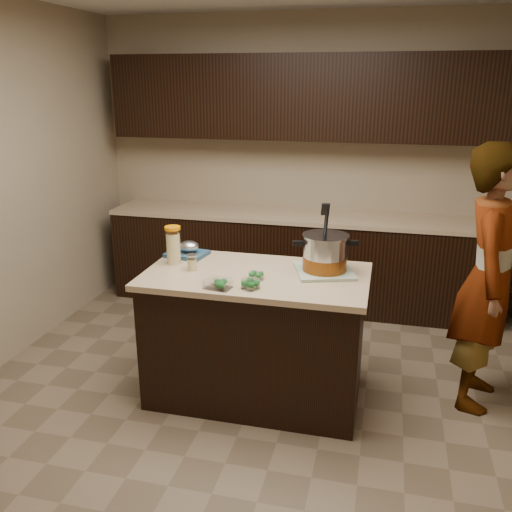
{
  "coord_description": "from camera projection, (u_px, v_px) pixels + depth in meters",
  "views": [
    {
      "loc": [
        0.79,
        -3.23,
        2.11
      ],
      "look_at": [
        0.0,
        0.0,
        1.02
      ],
      "focal_mm": 38.0,
      "sensor_mm": 36.0,
      "label": 1
    }
  ],
  "objects": [
    {
      "name": "room_shell",
      "position": [
        256.0,
        147.0,
        3.28
      ],
      "size": [
        4.04,
        4.04,
        2.72
      ],
      "color": "tan",
      "rests_on": "ground"
    },
    {
      "name": "blue_tray",
      "position": [
        188.0,
        251.0,
        3.87
      ],
      "size": [
        0.3,
        0.26,
        0.1
      ],
      "rotation": [
        0.0,
        0.0,
        -0.16
      ],
      "color": "navy",
      "rests_on": "island"
    },
    {
      "name": "ground_plane",
      "position": [
        256.0,
        393.0,
        3.81
      ],
      "size": [
        4.0,
        4.0,
        0.0
      ],
      "primitive_type": "plane",
      "color": "brown",
      "rests_on": "ground"
    },
    {
      "name": "lemonade_pitcher",
      "position": [
        173.0,
        247.0,
        3.69
      ],
      "size": [
        0.14,
        0.14,
        0.26
      ],
      "rotation": [
        0.0,
        0.0,
        0.37
      ],
      "color": "#D6C583",
      "rests_on": "island"
    },
    {
      "name": "person",
      "position": [
        489.0,
        279.0,
        3.49
      ],
      "size": [
        0.55,
        0.72,
        1.75
      ],
      "primitive_type": "imported",
      "rotation": [
        0.0,
        0.0,
        1.35
      ],
      "color": "gray",
      "rests_on": "ground"
    },
    {
      "name": "broccoli_tub_right",
      "position": [
        250.0,
        284.0,
        3.27
      ],
      "size": [
        0.12,
        0.12,
        0.06
      ],
      "rotation": [
        0.0,
        0.0,
        0.03
      ],
      "color": "silver",
      "rests_on": "island"
    },
    {
      "name": "mason_jar",
      "position": [
        192.0,
        263.0,
        3.58
      ],
      "size": [
        0.07,
        0.07,
        0.11
      ],
      "rotation": [
        0.0,
        0.0,
        0.04
      ],
      "color": "#D6C583",
      "rests_on": "island"
    },
    {
      "name": "stock_pot",
      "position": [
        325.0,
        255.0,
        3.51
      ],
      "size": [
        0.42,
        0.37,
        0.43
      ],
      "rotation": [
        0.0,
        0.0,
        0.26
      ],
      "color": "#B7B7BC",
      "rests_on": "dish_towel"
    },
    {
      "name": "back_cabinets",
      "position": [
        299.0,
        209.0,
        5.12
      ],
      "size": [
        3.6,
        0.63,
        2.33
      ],
      "color": "black",
      "rests_on": "ground"
    },
    {
      "name": "dish_towel",
      "position": [
        324.0,
        271.0,
        3.55
      ],
      "size": [
        0.45,
        0.45,
        0.02
      ],
      "primitive_type": "cube",
      "rotation": [
        0.0,
        0.0,
        0.31
      ],
      "color": "#52754F",
      "rests_on": "island"
    },
    {
      "name": "island",
      "position": [
        256.0,
        335.0,
        3.67
      ],
      "size": [
        1.46,
        0.81,
        0.9
      ],
      "color": "black",
      "rests_on": "ground"
    },
    {
      "name": "broccoli_tub_left",
      "position": [
        256.0,
        276.0,
        3.42
      ],
      "size": [
        0.13,
        0.13,
        0.05
      ],
      "rotation": [
        0.0,
        0.0,
        0.33
      ],
      "color": "silver",
      "rests_on": "island"
    },
    {
      "name": "broccoli_tub_rect",
      "position": [
        218.0,
        284.0,
        3.28
      ],
      "size": [
        0.17,
        0.14,
        0.06
      ],
      "rotation": [
        0.0,
        0.0,
        -0.15
      ],
      "color": "silver",
      "rests_on": "island"
    }
  ]
}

